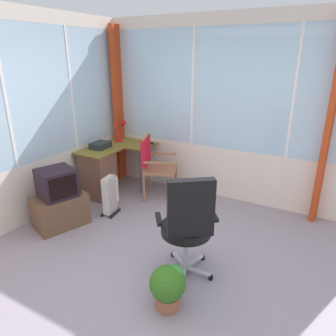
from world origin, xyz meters
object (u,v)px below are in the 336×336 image
object	(u,v)px
desk_lamp	(123,127)
office_chair	(188,222)
tv_on_stand	(59,201)
potted_plant	(168,285)
desk	(100,172)
paper_tray	(100,145)
wooden_armchair	(152,160)
space_heater	(111,195)
tv_remote	(149,143)

from	to	relation	value
desk_lamp	office_chair	world-z (taller)	desk_lamp
tv_on_stand	potted_plant	xyz separation A→B (m)	(-0.55, -1.91, -0.11)
office_chair	desk	bearing A→B (deg)	62.05
paper_tray	wooden_armchair	bearing A→B (deg)	-74.78
desk_lamp	space_heater	xyz separation A→B (m)	(-1.06, -0.54, -0.69)
tv_remote	wooden_armchair	bearing A→B (deg)	-143.78
office_chair	space_heater	xyz separation A→B (m)	(0.69, 1.52, -0.34)
paper_tray	tv_remote	bearing A→B (deg)	-43.10
wooden_armchair	potted_plant	distance (m)	2.32
desk_lamp	paper_tray	bearing A→B (deg)	174.50
desk_lamp	desk	bearing A→B (deg)	-178.27
space_heater	potted_plant	bearing A→B (deg)	-125.94
wooden_armchair	potted_plant	xyz separation A→B (m)	(-1.87, -1.33, -0.38)
desk	paper_tray	world-z (taller)	paper_tray
paper_tray	office_chair	xyz separation A→B (m)	(-1.21, -2.11, -0.16)
desk	desk_lamp	xyz separation A→B (m)	(0.67, 0.02, 0.58)
tv_remote	potted_plant	bearing A→B (deg)	-145.21
desk	space_heater	xyz separation A→B (m)	(-0.39, -0.52, -0.11)
tv_on_stand	space_heater	bearing A→B (deg)	-32.68
space_heater	potted_plant	xyz separation A→B (m)	(-1.12, -1.55, -0.05)
desk_lamp	space_heater	bearing A→B (deg)	-153.11
tv_remote	wooden_armchair	distance (m)	0.47
tv_on_stand	potted_plant	bearing A→B (deg)	-105.99
desk	potted_plant	xyz separation A→B (m)	(-1.51, -2.06, -0.17)
tv_remote	office_chair	distance (m)	2.38
paper_tray	office_chair	bearing A→B (deg)	-119.96
paper_tray	potted_plant	distance (m)	2.75
office_chair	space_heater	world-z (taller)	office_chair
paper_tray	office_chair	world-z (taller)	office_chair
office_chair	tv_on_stand	distance (m)	1.91
desk_lamp	office_chair	size ratio (longest dim) A/B	0.33
wooden_armchair	space_heater	world-z (taller)	wooden_armchair
space_heater	paper_tray	bearing A→B (deg)	48.16
desk_lamp	space_heater	world-z (taller)	desk_lamp
wooden_armchair	office_chair	size ratio (longest dim) A/B	0.88
potted_plant	office_chair	bearing A→B (deg)	3.80
tv_remote	paper_tray	bearing A→B (deg)	135.97
space_heater	potted_plant	world-z (taller)	space_heater
wooden_armchair	tv_on_stand	xyz separation A→B (m)	(-1.32, 0.58, -0.27)
desk	office_chair	xyz separation A→B (m)	(-1.08, -2.04, 0.23)
paper_tray	tv_on_stand	size ratio (longest dim) A/B	0.39
office_chair	space_heater	size ratio (longest dim) A/B	1.99
tv_remote	paper_tray	xyz separation A→B (m)	(-0.57, 0.54, 0.03)
office_chair	tv_on_stand	xyz separation A→B (m)	(0.11, 1.89, -0.28)
tv_on_stand	space_heater	size ratio (longest dim) A/B	1.40
desk	space_heater	bearing A→B (deg)	-127.18
tv_remote	space_heater	distance (m)	1.20
desk	space_heater	distance (m)	0.66
desk_lamp	tv_remote	bearing A→B (deg)	-85.11
space_heater	desk_lamp	bearing A→B (deg)	26.89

